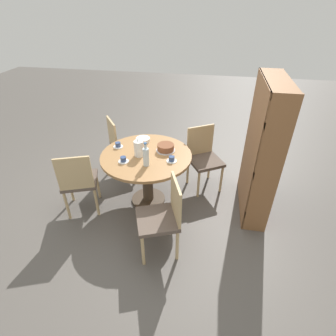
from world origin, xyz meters
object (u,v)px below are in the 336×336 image
Objects in this scene: chair_b at (122,144)px; cake_main at (166,148)px; chair_a at (204,157)px; chair_c at (79,181)px; cup_b at (172,159)px; chair_d at (163,216)px; bookshelf at (260,152)px; cup_a at (118,145)px; water_bottle at (146,156)px; coffee_pot at (139,148)px; cup_c at (123,160)px.

chair_b is 0.97m from cake_main.
chair_b is (-0.16, -1.25, 0.00)m from chair_a.
cup_b is (-0.26, 1.12, 0.27)m from chair_c.
cake_main is (-0.91, -0.14, 0.29)m from chair_d.
chair_a is at bearing -133.54° from chair_b.
bookshelf is 1.05m from cup_b.
bookshelf is at bearing 90.26° from cup_a.
chair_b is 1.00× the size of chair_d.
chair_b is 3.05× the size of water_bottle.
coffee_pot is (0.69, 0.47, 0.35)m from chair_b.
chair_a is 7.10× the size of cup_b.
chair_a and chair_d have the same top height.
water_bottle is (0.89, 0.61, 0.37)m from chair_b.
cake_main is 0.26m from cup_b.
coffee_pot is at bearing -144.33° from water_bottle.
chair_a is at bearing 123.95° from coffee_pot.
chair_a is 1.03m from water_bottle.
chair_a reaches higher than cup_c.
cup_a is at bearing 159.26° from chair_b.
cake_main is at bearing -174.45° from chair_a.
cup_a and cup_c have the same top height.
cup_a is (-0.36, -0.47, -0.09)m from water_bottle.
chair_a is at bearing 144.09° from chair_d.
chair_b is 1.20m from cup_b.
chair_d is at bearing 1.88° from cup_b.
coffee_pot is 0.38m from cup_a.
chair_c is 3.05× the size of water_bottle.
chair_c is at bearing -75.13° from cup_c.
chair_c is at bearing -37.50° from cup_a.
coffee_pot is (0.17, -1.44, 0.01)m from bookshelf.
chair_b is at bearing -164.68° from cup_a.
water_bottle is at bearing 105.87° from bookshelf.
bookshelf reaches higher than cup_b.
water_bottle is 2.33× the size of cup_b.
cup_a is at bearing -89.08° from cake_main.
cup_a is 1.00× the size of cup_b.
coffee_pot is 1.87× the size of cup_a.
chair_d is at bearing 8.63° from cake_main.
cup_a is 0.38m from cup_c.
coffee_pot is at bearing -176.73° from chair_a.
bookshelf is (-0.91, 1.00, 0.34)m from chair_d.
chair_a is at bearing -170.69° from chair_c.
chair_a is 7.10× the size of cup_c.
chair_c is 0.63m from cup_c.
chair_d is at bearing 139.38° from chair_c.
chair_d is 7.10× the size of cup_c.
chair_d is at bearing 40.44° from cup_a.
water_bottle is at bearing -63.52° from cup_b.
water_bottle is 1.22× the size of cake_main.
cup_a is (-0.48, 0.37, 0.27)m from chair_c.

